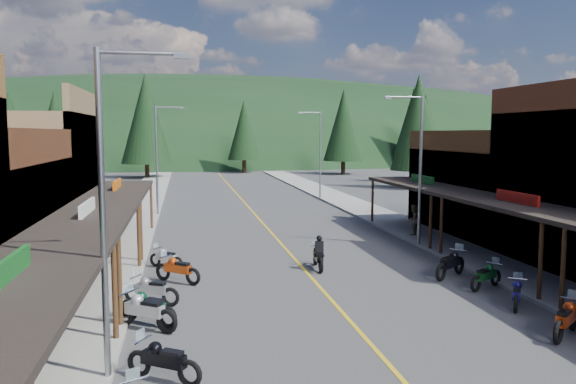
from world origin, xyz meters
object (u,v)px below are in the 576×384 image
pine_3 (244,130)px  bike_west_6 (145,309)px  streetlight_0 (109,200)px  pine_5 (414,122)px  pine_1 (55,125)px  streetlight_3 (319,151)px  pine_10 (72,127)px  streetlight_1 (158,155)px  bike_west_9 (178,268)px  bike_east_6 (517,292)px  pedestrian_east_b (413,219)px  pine_2 (146,118)px  bike_west_10 (166,257)px  pine_6 (503,130)px  bike_west_5 (164,359)px  shop_east_3 (500,191)px  pine_4 (344,125)px  shop_west_3 (15,182)px  bike_west_8 (151,288)px  bike_east_7 (486,275)px  bike_west_7 (148,305)px  streetlight_2 (418,163)px  pine_8 (10,134)px  rider_on_bike (318,255)px  pine_11 (418,123)px  bike_east_5 (567,317)px  bike_east_8 (451,262)px  pine_7 (10,126)px

pine_3 → bike_west_6: size_ratio=4.73×
streetlight_0 → pine_5: bearing=62.3°
pine_5 → pine_1: bearing=-178.0°
streetlight_3 → pine_10: (-24.95, 20.00, 2.32)m
streetlight_1 → bike_west_9: bearing=-85.7°
pine_5 → streetlight_0: bearing=-117.7°
pine_3 → bike_east_6: bearing=-88.2°
pedestrian_east_b → pine_2: bearing=-103.0°
streetlight_1 → pine_10: bearing=111.5°
pine_2 → bike_west_10: 53.15m
pine_6 → bike_west_5: size_ratio=5.30×
shop_east_3 → pine_4: bearing=85.0°
bike_west_5 → bike_west_6: bike_west_6 is taller
shop_west_3 → pine_5: (47.78, 60.70, 4.47)m
shop_east_3 → bike_west_8: bearing=-151.0°
bike_west_9 → bike_east_7: (11.80, -3.10, -0.06)m
bike_west_7 → pedestrian_east_b: 19.04m
streetlight_0 → shop_east_3: bearing=39.9°
streetlight_2 → pine_8: bearing=132.1°
bike_west_9 → bike_west_7: bearing=-150.1°
bike_west_8 → rider_on_bike: size_ratio=0.99×
pine_3 → bike_west_10: pine_3 is taller
pine_3 → bike_west_8: size_ratio=5.28×
streetlight_3 → pine_6: 51.82m
streetlight_2 → pine_2: bearing=108.7°
pine_3 → pine_8: 36.77m
pine_10 → bike_west_5: bearing=-77.7°
shop_east_3 → shop_west_3: bearing=-180.0°
pine_10 → bike_west_9: bearing=-75.1°
streetlight_0 → pine_6: size_ratio=0.73×
pine_3 → pine_11: size_ratio=0.89×
bike_east_5 → pine_5: bearing=121.7°
bike_east_5 → bike_east_6: bike_east_5 is taller
streetlight_0 → pine_11: 51.67m
pine_1 → bike_west_7: (17.61, -71.99, -6.61)m
bike_west_9 → bike_east_7: size_ratio=1.11×
pine_6 → pine_1: bearing=175.1°
bike_west_9 → bike_east_5: size_ratio=1.01×
bike_west_10 → bike_east_6: (12.16, -8.02, 0.01)m
shop_east_3 → bike_west_6: bearing=-145.8°
bike_west_9 → bike_east_8: bike_east_8 is taller
pine_11 → pine_7: bearing=143.8°
pine_8 → bike_east_8: pine_8 is taller
bike_west_7 → bike_west_5: bearing=-134.0°
bike_west_7 → bike_east_6: 12.52m
pine_8 → bike_east_8: (27.74, -38.34, -5.32)m
pine_6 → bike_west_8: 82.82m
pine_3 → bike_west_8: 66.95m
shop_east_3 → pine_10: size_ratio=0.94×
pine_2 → bike_east_6: (16.12, -60.50, -7.45)m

